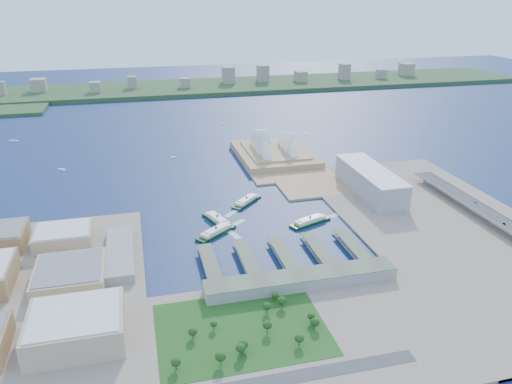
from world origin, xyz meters
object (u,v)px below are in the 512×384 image
object	(u,v)px
opera_house	(275,141)
ferry_d	(310,220)
ferry_c	(216,230)
ferry_b	(247,200)
car_c	(476,203)
car_b	(504,224)
ferry_a	(217,219)
toaster_building	(370,181)

from	to	relation	value
opera_house	ferry_d	size ratio (longest dim) A/B	3.06
opera_house	ferry_c	distance (m)	317.00
ferry_b	car_c	bearing A→B (deg)	24.60
ferry_b	car_b	distance (m)	335.31
ferry_a	ferry_c	xyz separation A→B (m)	(-7.51, -33.43, -0.05)
ferry_b	ferry_a	bearing A→B (deg)	-89.76
ferry_b	ferry_d	world-z (taller)	ferry_d
opera_house	ferry_d	xyz separation A→B (m)	(-30.15, -274.62, -26.43)
ferry_a	ferry_c	bearing A→B (deg)	-121.78
ferry_a	ferry_c	size ratio (longest dim) A/B	1.01
car_b	toaster_building	bearing A→B (deg)	121.70
toaster_building	car_b	distance (m)	192.26
opera_house	car_c	distance (m)	358.21
ferry_c	ferry_d	xyz separation A→B (m)	(124.34, 0.92, -0.03)
opera_house	car_c	xyz separation A→B (m)	(199.00, -297.39, -16.52)
car_b	car_c	xyz separation A→B (m)	(8.00, 66.13, -0.05)
car_c	car_b	bearing A→B (deg)	83.10
toaster_building	car_b	bearing A→B (deg)	-58.30
ferry_a	car_b	xyz separation A→B (m)	(337.99, -121.41, 9.89)
ferry_c	ferry_d	bearing A→B (deg)	-127.22
ferry_a	ferry_c	world-z (taller)	ferry_a
ferry_a	ferry_d	bearing A→B (deg)	-34.67
opera_house	ferry_b	size ratio (longest dim) A/B	3.12
ferry_a	car_c	distance (m)	350.51
ferry_a	ferry_b	size ratio (longest dim) A/B	1.03
ferry_b	ferry_c	size ratio (longest dim) A/B	0.98
toaster_building	ferry_c	xyz separation A→B (m)	(-244.49, -75.54, -14.90)
toaster_building	ferry_a	bearing A→B (deg)	-169.92
car_c	ferry_d	bearing A→B (deg)	-5.67
toaster_building	opera_house	bearing A→B (deg)	114.23
toaster_building	ferry_b	size ratio (longest dim) A/B	2.68
car_c	ferry_b	bearing A→B (deg)	-20.09
opera_house	ferry_b	distance (m)	214.01
ferry_b	ferry_d	bearing A→B (deg)	-7.73
toaster_building	ferry_b	world-z (taller)	toaster_building
ferry_c	car_c	bearing A→B (deg)	-131.19
ferry_c	ferry_d	size ratio (longest dim) A/B	1.01
ferry_d	car_b	bearing A→B (deg)	-133.38
toaster_building	ferry_a	world-z (taller)	toaster_building
ferry_d	car_c	world-z (taller)	car_c
ferry_a	car_b	distance (m)	359.27
opera_house	toaster_building	bearing A→B (deg)	-65.77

